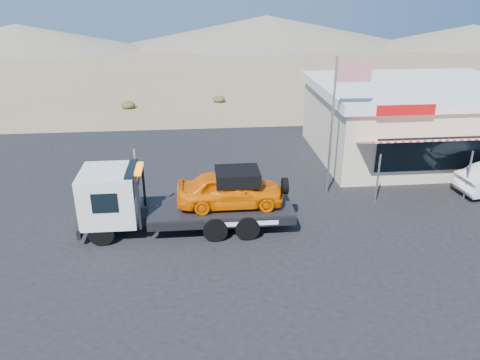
{
  "coord_description": "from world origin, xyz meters",
  "views": [
    {
      "loc": [
        -1.03,
        -14.17,
        8.77
      ],
      "look_at": [
        0.62,
        2.85,
        1.5
      ],
      "focal_mm": 35.0,
      "sensor_mm": 36.0,
      "label": 1
    }
  ],
  "objects": [
    {
      "name": "tow_truck",
      "position": [
        -1.65,
        1.77,
        1.4
      ],
      "size": [
        7.77,
        2.3,
        2.6
      ],
      "color": "black",
      "rests_on": "asphalt_lot"
    },
    {
      "name": "asphalt_lot",
      "position": [
        2.0,
        3.0,
        0.01
      ],
      "size": [
        32.0,
        24.0,
        0.02
      ],
      "primitive_type": "cube",
      "color": "black",
      "rests_on": "ground"
    },
    {
      "name": "jerky_store",
      "position": [
        10.5,
        8.97,
        1.99
      ],
      "size": [
        10.4,
        9.97,
        3.9
      ],
      "color": "beige",
      "rests_on": "asphalt_lot"
    },
    {
      "name": "flagpole",
      "position": [
        4.93,
        4.5,
        3.76
      ],
      "size": [
        1.55,
        0.1,
        6.0
      ],
      "color": "#99999E",
      "rests_on": "asphalt_lot"
    },
    {
      "name": "ground",
      "position": [
        0.0,
        0.0,
        0.0
      ],
      "size": [
        120.0,
        120.0,
        0.0
      ],
      "primitive_type": "plane",
      "color": "#8A744E",
      "rests_on": "ground"
    },
    {
      "name": "distant_hills",
      "position": [
        -9.77,
        55.14,
        1.89
      ],
      "size": [
        126.0,
        48.0,
        4.2
      ],
      "color": "#726B59",
      "rests_on": "ground"
    }
  ]
}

